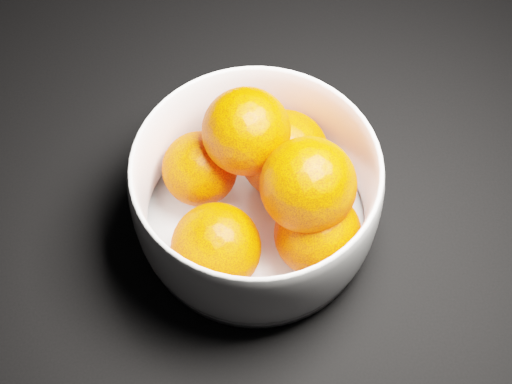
{
  "coord_description": "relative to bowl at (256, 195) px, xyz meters",
  "views": [
    {
      "loc": [
        0.22,
        -0.14,
        0.57
      ],
      "look_at": [
        0.24,
        0.17,
        0.06
      ],
      "focal_mm": 50.0,
      "sensor_mm": 36.0,
      "label": 1
    }
  ],
  "objects": [
    {
      "name": "bowl",
      "position": [
        0.0,
        0.0,
        0.0
      ],
      "size": [
        0.21,
        0.21,
        0.1
      ],
      "rotation": [
        0.0,
        0.0,
        0.43
      ],
      "color": "white",
      "rests_on": "ground"
    },
    {
      "name": "orange_pile",
      "position": [
        0.01,
        0.0,
        0.01
      ],
      "size": [
        0.16,
        0.16,
        0.12
      ],
      "color": "#EF4000",
      "rests_on": "bowl"
    }
  ]
}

